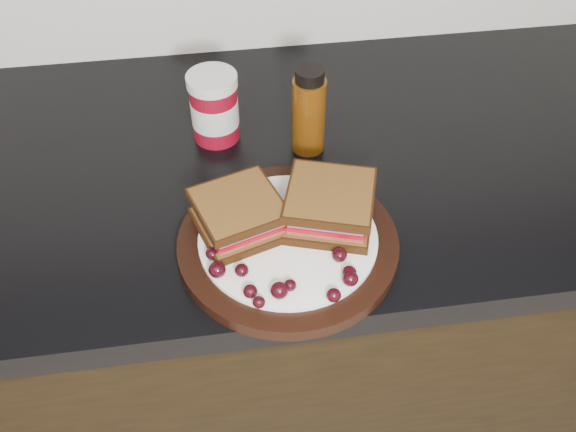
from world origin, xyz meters
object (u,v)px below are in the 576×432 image
(sandwich_left, at_px, (239,215))
(condiment_jar, at_px, (214,107))
(oil_bottle, at_px, (309,110))
(plate, at_px, (288,244))

(sandwich_left, bearing_deg, condiment_jar, 76.20)
(sandwich_left, distance_m, condiment_jar, 0.22)
(oil_bottle, bearing_deg, sandwich_left, -123.96)
(plate, bearing_deg, oil_bottle, 73.45)
(sandwich_left, xyz_separation_m, oil_bottle, (0.12, 0.17, 0.02))
(sandwich_left, relative_size, condiment_jar, 0.94)
(condiment_jar, height_order, oil_bottle, oil_bottle)
(sandwich_left, xyz_separation_m, condiment_jar, (-0.02, 0.22, 0.01))
(plate, xyz_separation_m, condiment_jar, (-0.07, 0.24, 0.05))
(sandwich_left, height_order, condiment_jar, condiment_jar)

